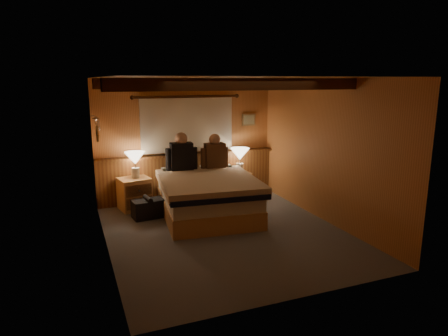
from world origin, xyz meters
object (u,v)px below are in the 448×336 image
person_right (215,154)px  person_left (182,154)px  bed (207,195)px  duffel_bag (148,208)px  nightstand_left (135,194)px  nightstand_right (237,185)px  lamp_right (240,156)px  lamp_left (135,160)px

person_right → person_left: bearing=178.7°
bed → duffel_bag: bed is taller
nightstand_left → nightstand_right: bearing=-9.6°
duffel_bag → nightstand_left: bearing=96.8°
lamp_right → person_right: 0.62m
lamp_left → person_right: person_right is taller
nightstand_left → lamp_right: lamp_right is taller
person_left → person_right: 0.65m
lamp_right → duffel_bag: lamp_right is taller
person_left → duffel_bag: person_left is taller
duffel_bag → lamp_right: bearing=8.6°
nightstand_left → nightstand_right: size_ratio=1.19×
bed → lamp_left: (-1.10, 0.87, 0.57)m
nightstand_right → person_left: size_ratio=0.71×
nightstand_left → lamp_right: size_ratio=1.23×
nightstand_right → bed: bearing=-140.9°
nightstand_left → person_left: size_ratio=0.84×
nightstand_left → lamp_left: (0.04, 0.03, 0.64)m
nightstand_left → duffel_bag: size_ratio=1.08×
nightstand_left → duffel_bag: nightstand_left is taller
nightstand_left → person_left: 1.14m
nightstand_right → person_right: (-0.56, -0.18, 0.72)m
lamp_right → person_left: (-1.25, -0.11, 0.13)m
bed → nightstand_left: bed is taller
person_left → lamp_right: bearing=9.4°
lamp_left → person_right: 1.51m
nightstand_right → lamp_left: 2.16m
nightstand_right → person_left: person_left is taller
nightstand_left → person_right: (1.54, -0.15, 0.68)m
lamp_left → duffel_bag: lamp_left is taller
person_right → lamp_left: bearing=175.0°
nightstand_left → lamp_left: 0.64m
nightstand_right → person_left: (-1.21, -0.15, 0.74)m
lamp_left → duffel_bag: bearing=-80.6°
lamp_left → duffel_bag: size_ratio=0.85×
nightstand_right → lamp_right: (0.04, -0.04, 0.61)m
nightstand_right → lamp_left: bearing=177.0°
nightstand_right → lamp_right: lamp_right is taller
lamp_right → person_right: size_ratio=0.74×
lamp_right → bed: bearing=-140.1°
lamp_left → lamp_right: 2.09m
bed → person_right: (0.40, 0.69, 0.61)m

